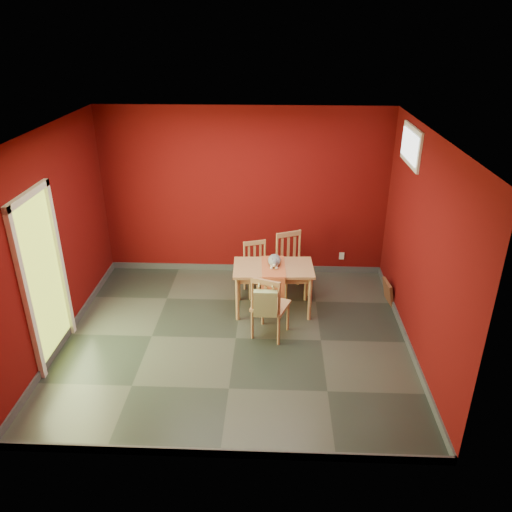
{
  "coord_description": "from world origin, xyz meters",
  "views": [
    {
      "loc": [
        0.5,
        -5.49,
        3.82
      ],
      "look_at": [
        0.25,
        0.45,
        1.0
      ],
      "focal_mm": 35.0,
      "sensor_mm": 36.0,
      "label": 1
    }
  ],
  "objects_px": {
    "cat": "(274,259)",
    "picture_frame": "(388,292)",
    "chair_far_right": "(292,263)",
    "tote_bag": "(265,303)",
    "dining_table": "(273,272)",
    "chair_near": "(269,305)",
    "chair_far_left": "(257,268)"
  },
  "relations": [
    {
      "from": "tote_bag",
      "to": "picture_frame",
      "type": "height_order",
      "value": "tote_bag"
    },
    {
      "from": "chair_near",
      "to": "picture_frame",
      "type": "xyz_separation_m",
      "value": [
        1.75,
        0.95,
        -0.3
      ]
    },
    {
      "from": "picture_frame",
      "to": "tote_bag",
      "type": "bearing_deg",
      "value": -147.11
    },
    {
      "from": "chair_far_right",
      "to": "picture_frame",
      "type": "bearing_deg",
      "value": -11.25
    },
    {
      "from": "chair_far_left",
      "to": "dining_table",
      "type": "bearing_deg",
      "value": -63.98
    },
    {
      "from": "picture_frame",
      "to": "dining_table",
      "type": "bearing_deg",
      "value": -170.58
    },
    {
      "from": "cat",
      "to": "picture_frame",
      "type": "distance_m",
      "value": 1.82
    },
    {
      "from": "chair_far_left",
      "to": "chair_far_right",
      "type": "distance_m",
      "value": 0.54
    },
    {
      "from": "chair_far_right",
      "to": "cat",
      "type": "distance_m",
      "value": 0.64
    },
    {
      "from": "dining_table",
      "to": "chair_near",
      "type": "relative_size",
      "value": 1.25
    },
    {
      "from": "cat",
      "to": "chair_near",
      "type": "bearing_deg",
      "value": -100.86
    },
    {
      "from": "chair_far_left",
      "to": "picture_frame",
      "type": "bearing_deg",
      "value": -6.82
    },
    {
      "from": "dining_table",
      "to": "tote_bag",
      "type": "bearing_deg",
      "value": -95.78
    },
    {
      "from": "chair_far_right",
      "to": "cat",
      "type": "bearing_deg",
      "value": -118.12
    },
    {
      "from": "chair_near",
      "to": "tote_bag",
      "type": "xyz_separation_m",
      "value": [
        -0.05,
        -0.21,
        0.15
      ]
    },
    {
      "from": "cat",
      "to": "picture_frame",
      "type": "xyz_separation_m",
      "value": [
        1.7,
        0.21,
        -0.62
      ]
    },
    {
      "from": "chair_far_right",
      "to": "cat",
      "type": "relative_size",
      "value": 2.54
    },
    {
      "from": "dining_table",
      "to": "chair_far_right",
      "type": "bearing_deg",
      "value": 63.93
    },
    {
      "from": "chair_far_right",
      "to": "picture_frame",
      "type": "relative_size",
      "value": 2.66
    },
    {
      "from": "dining_table",
      "to": "chair_near",
      "type": "distance_m",
      "value": 0.68
    },
    {
      "from": "chair_near",
      "to": "dining_table",
      "type": "bearing_deg",
      "value": 86.46
    },
    {
      "from": "chair_far_right",
      "to": "cat",
      "type": "height_order",
      "value": "chair_far_right"
    },
    {
      "from": "dining_table",
      "to": "cat",
      "type": "xyz_separation_m",
      "value": [
        0.01,
        0.07,
        0.18
      ]
    },
    {
      "from": "dining_table",
      "to": "cat",
      "type": "distance_m",
      "value": 0.19
    },
    {
      "from": "chair_far_left",
      "to": "chair_near",
      "type": "relative_size",
      "value": 0.89
    },
    {
      "from": "chair_far_left",
      "to": "cat",
      "type": "xyz_separation_m",
      "value": [
        0.26,
        -0.45,
        0.37
      ]
    },
    {
      "from": "dining_table",
      "to": "picture_frame",
      "type": "bearing_deg",
      "value": 9.42
    },
    {
      "from": "dining_table",
      "to": "chair_far_left",
      "type": "distance_m",
      "value": 0.61
    },
    {
      "from": "chair_far_left",
      "to": "chair_far_right",
      "type": "xyz_separation_m",
      "value": [
        0.53,
        0.05,
        0.07
      ]
    },
    {
      "from": "tote_bag",
      "to": "picture_frame",
      "type": "xyz_separation_m",
      "value": [
        1.8,
        1.16,
        -0.45
      ]
    },
    {
      "from": "tote_bag",
      "to": "cat",
      "type": "bearing_deg",
      "value": 83.93
    },
    {
      "from": "tote_bag",
      "to": "chair_far_right",
      "type": "bearing_deg",
      "value": 75.77
    }
  ]
}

